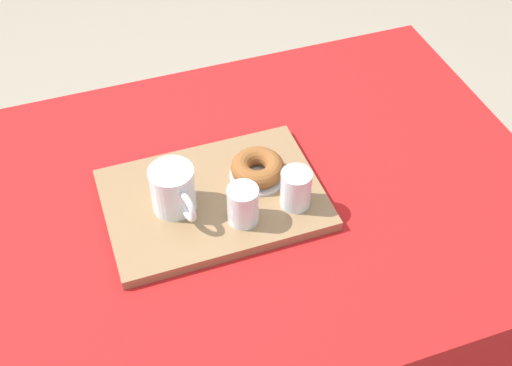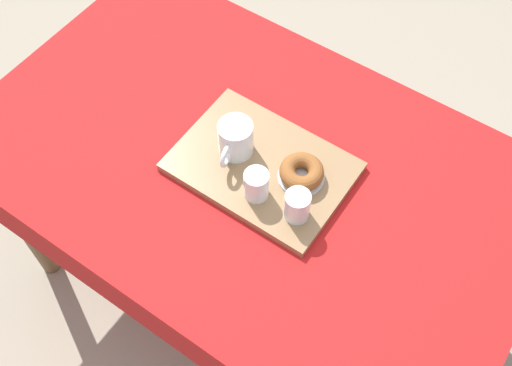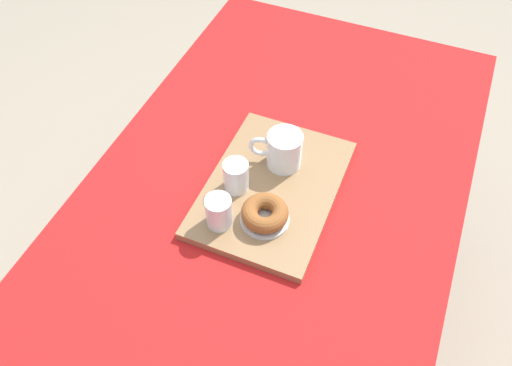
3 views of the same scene
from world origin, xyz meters
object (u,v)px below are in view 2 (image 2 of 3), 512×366
(donut_plate_left, at_px, (301,177))
(serving_tray, at_px, (261,168))
(dining_table, at_px, (251,183))
(tea_mug_left, at_px, (235,140))
(water_glass_far, at_px, (256,185))
(water_glass_near, at_px, (297,207))
(sugar_donut_left, at_px, (302,172))

(donut_plate_left, bearing_deg, serving_tray, -165.91)
(donut_plate_left, bearing_deg, dining_table, -171.40)
(serving_tray, distance_m, tea_mug_left, 0.10)
(serving_tray, bearing_deg, donut_plate_left, 14.09)
(serving_tray, height_order, donut_plate_left, donut_plate_left)
(dining_table, bearing_deg, donut_plate_left, 8.60)
(tea_mug_left, xyz_separation_m, water_glass_far, (0.11, -0.08, -0.01))
(serving_tray, distance_m, donut_plate_left, 0.10)
(tea_mug_left, bearing_deg, water_glass_near, -17.11)
(water_glass_far, bearing_deg, donut_plate_left, 57.10)
(water_glass_far, height_order, donut_plate_left, water_glass_far)
(sugar_donut_left, bearing_deg, water_glass_near, -63.78)
(water_glass_near, relative_size, donut_plate_left, 0.70)
(serving_tray, relative_size, water_glass_near, 5.32)
(water_glass_near, bearing_deg, tea_mug_left, 162.89)
(serving_tray, relative_size, tea_mug_left, 3.28)
(serving_tray, xyz_separation_m, donut_plate_left, (0.10, 0.03, 0.01))
(sugar_donut_left, bearing_deg, dining_table, -171.40)
(dining_table, xyz_separation_m, water_glass_far, (0.07, -0.08, 0.15))
(dining_table, relative_size, water_glass_far, 18.02)
(dining_table, relative_size, serving_tray, 3.39)
(dining_table, height_order, tea_mug_left, tea_mug_left)
(serving_tray, distance_m, water_glass_near, 0.17)
(sugar_donut_left, bearing_deg, tea_mug_left, -172.55)
(tea_mug_left, height_order, water_glass_far, tea_mug_left)
(dining_table, xyz_separation_m, water_glass_near, (0.18, -0.07, 0.15))
(water_glass_near, distance_m, sugar_donut_left, 0.10)
(serving_tray, height_order, water_glass_far, water_glass_far)
(water_glass_far, bearing_deg, dining_table, 132.76)
(serving_tray, xyz_separation_m, sugar_donut_left, (0.10, 0.03, 0.04))
(sugar_donut_left, bearing_deg, donut_plate_left, 0.00)
(water_glass_far, xyz_separation_m, sugar_donut_left, (0.06, 0.10, -0.01))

